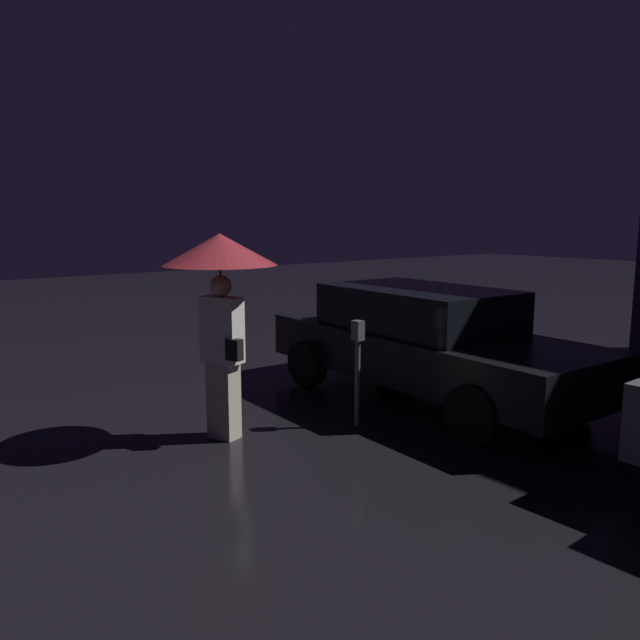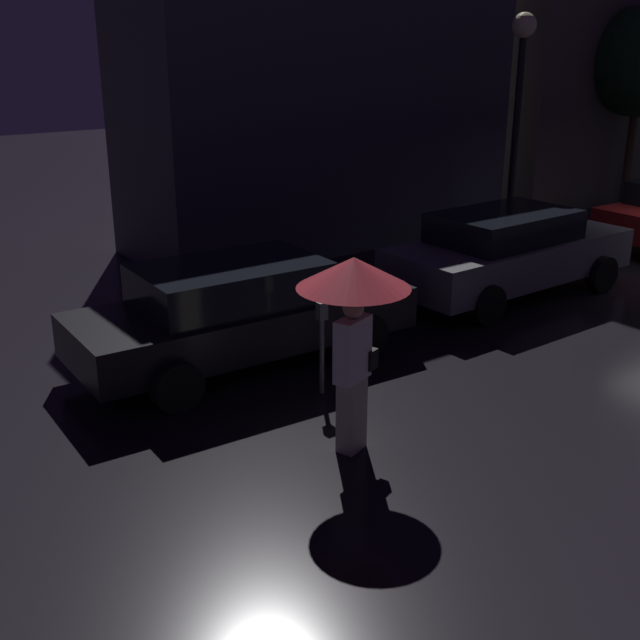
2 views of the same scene
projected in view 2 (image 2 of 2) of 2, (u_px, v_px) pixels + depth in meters
name	position (u px, v px, depth m)	size (l,w,h in m)	color
building_facade_left	(320.00, 92.00, 16.68)	(8.26, 3.00, 6.26)	#3D3D47
building_facade_right	(580.00, 14.00, 20.70)	(6.16, 3.00, 9.47)	#564C47
parked_car_black	(240.00, 311.00, 10.78)	(4.70, 1.95, 1.43)	black
parked_car_grey	(508.00, 251.00, 13.65)	(4.66, 1.94, 1.47)	slate
pedestrian_with_umbrella	(353.00, 296.00, 8.14)	(1.18, 1.18, 2.16)	beige
parking_meter	(322.00, 337.00, 9.85)	(0.12, 0.10, 1.20)	#4C5154
street_lamp_near	(520.00, 78.00, 15.84)	(0.48, 0.48, 4.66)	black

